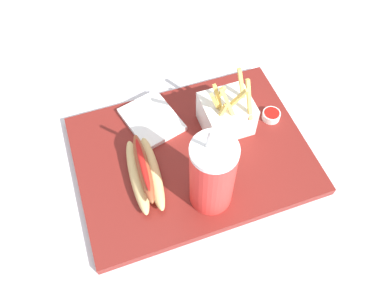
# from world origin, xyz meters

# --- Properties ---
(ground_plane) EXTENTS (2.40, 2.40, 0.02)m
(ground_plane) POSITION_xyz_m (0.00, 0.00, -0.01)
(ground_plane) COLOR silver
(food_tray) EXTENTS (0.47, 0.35, 0.02)m
(food_tray) POSITION_xyz_m (0.00, 0.00, 0.01)
(food_tray) COLOR maroon
(food_tray) RESTS_ON ground_plane
(soda_cup) EXTENTS (0.08, 0.08, 0.24)m
(soda_cup) POSITION_xyz_m (0.00, 0.11, 0.10)
(soda_cup) COLOR red
(soda_cup) RESTS_ON food_tray
(fries_basket) EXTENTS (0.10, 0.09, 0.15)m
(fries_basket) POSITION_xyz_m (-0.09, -0.04, 0.06)
(fries_basket) COLOR white
(fries_basket) RESTS_ON food_tray
(hot_dog_1) EXTENTS (0.07, 0.17, 0.06)m
(hot_dog_1) POSITION_xyz_m (0.11, 0.03, 0.04)
(hot_dog_1) COLOR #DBB775
(hot_dog_1) RESTS_ON food_tray
(ketchup_cup_1) EXTENTS (0.04, 0.04, 0.02)m
(ketchup_cup_1) POSITION_xyz_m (-0.19, -0.03, 0.03)
(ketchup_cup_1) COLOR white
(ketchup_cup_1) RESTS_ON food_tray
(napkin_stack) EXTENTS (0.13, 0.15, 0.01)m
(napkin_stack) POSITION_xyz_m (0.06, -0.10, 0.03)
(napkin_stack) COLOR white
(napkin_stack) RESTS_ON food_tray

